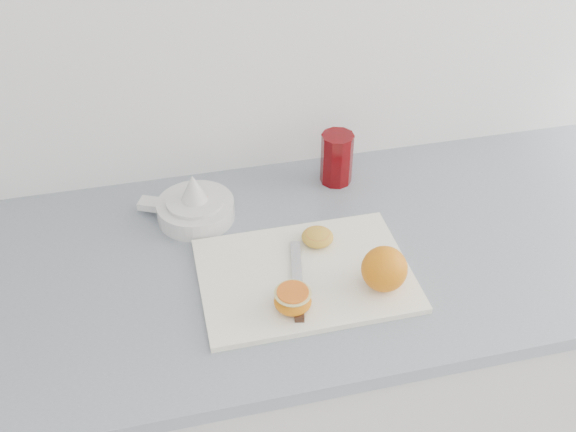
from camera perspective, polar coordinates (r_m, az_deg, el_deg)
The scene contains 8 objects.
counter at distance 1.57m, azimuth -0.64°, elevation -15.45°, with size 2.46×0.64×0.89m.
cutting_board at distance 1.18m, azimuth 1.51°, elevation -5.25°, with size 0.38×0.27×0.01m, color white.
whole_orange at distance 1.14m, azimuth 8.56°, elevation -4.68°, with size 0.08×0.08×0.08m.
half_orange at distance 1.10m, azimuth 0.42°, elevation -7.46°, with size 0.07×0.07×0.04m.
squeezed_shell at distance 1.23m, azimuth 2.64°, elevation -1.85°, with size 0.06×0.06×0.03m.
paring_knife at distance 1.13m, azimuth 0.90°, elevation -6.94°, with size 0.06×0.20×0.01m.
citrus_juicer at distance 1.31m, azimuth -8.31°, elevation 0.87°, with size 0.20×0.16×0.11m.
red_tumbler at distance 1.39m, azimuth 4.34°, elevation 4.98°, with size 0.07×0.07×0.12m.
Camera 1 is at (-0.08, 0.81, 1.72)m, focal length 40.00 mm.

